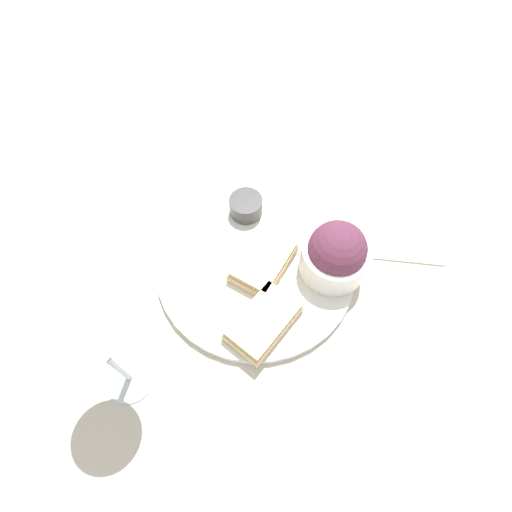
{
  "coord_description": "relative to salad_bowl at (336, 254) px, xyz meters",
  "views": [
    {
      "loc": [
        -0.26,
        -0.13,
        0.54
      ],
      "look_at": [
        0.0,
        0.0,
        0.03
      ],
      "focal_mm": 28.0,
      "sensor_mm": 36.0,
      "label": 1
    }
  ],
  "objects": [
    {
      "name": "sauce_ramekin",
      "position": [
        0.04,
        0.16,
        -0.02
      ],
      "size": [
        0.05,
        0.05,
        0.03
      ],
      "color": "#4C4C4C",
      "rests_on": "dinner_plate"
    },
    {
      "name": "dinner_plate",
      "position": [
        -0.04,
        0.1,
        -0.05
      ],
      "size": [
        0.3,
        0.3,
        0.01
      ],
      "color": "white",
      "rests_on": "ground_plane"
    },
    {
      "name": "napkin",
      "position": [
        0.13,
        -0.08,
        -0.05
      ],
      "size": [
        0.17,
        0.15,
        0.01
      ],
      "color": "beige",
      "rests_on": "ground_plane"
    },
    {
      "name": "ground_plane",
      "position": [
        -0.04,
        0.1,
        -0.05
      ],
      "size": [
        4.0,
        4.0,
        0.0
      ],
      "primitive_type": "plane",
      "color": "beige"
    },
    {
      "name": "salad_bowl",
      "position": [
        0.0,
        0.0,
        0.0
      ],
      "size": [
        0.1,
        0.1,
        0.09
      ],
      "color": "white",
      "rests_on": "dinner_plate"
    },
    {
      "name": "cheese_toast_near",
      "position": [
        -0.05,
        0.09,
        -0.03
      ],
      "size": [
        0.1,
        0.07,
        0.03
      ],
      "color": "#D1B27F",
      "rests_on": "dinner_plate"
    },
    {
      "name": "cheese_toast_far",
      "position": [
        -0.12,
        0.05,
        -0.03
      ],
      "size": [
        0.11,
        0.08,
        0.03
      ],
      "color": "#D1B27F",
      "rests_on": "dinner_plate"
    },
    {
      "name": "wine_glass",
      "position": [
        -0.26,
        0.18,
        0.08
      ],
      "size": [
        0.09,
        0.09,
        0.18
      ],
      "color": "silver",
      "rests_on": "ground_plane"
    }
  ]
}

